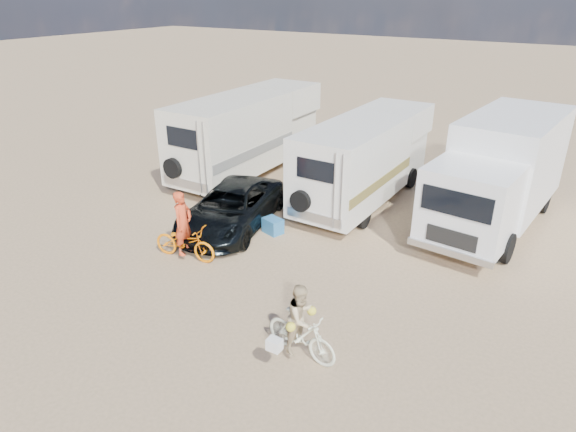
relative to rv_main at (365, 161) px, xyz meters
The scene contains 12 objects.
ground 6.81m from the rv_main, 89.70° to the right, with size 140.00×140.00×0.00m, color tan.
rv_main is the anchor object (origin of this frame).
rv_left 5.28m from the rv_main, behind, with size 2.41×7.58×3.22m, color beige, non-canonical shape.
box_truck 4.40m from the rv_main, ahead, with size 2.49×7.28×3.43m, color white, non-canonical shape.
dark_suv 5.13m from the rv_main, 121.65° to the right, with size 2.22×4.81×1.34m, color black.
bike_man 7.19m from the rv_main, 110.56° to the right, with size 0.67×1.92×1.01m, color orange.
bike_woman 8.90m from the rv_main, 74.24° to the right, with size 0.49×1.73×1.04m, color silver.
rider_man 7.14m from the rv_main, 110.56° to the right, with size 0.68×0.44×1.85m, color red.
rider_woman 8.88m from the rv_main, 74.24° to the right, with size 0.74×0.57×1.52m, color tan.
bike_parked 5.18m from the rv_main, 26.45° to the right, with size 0.54×1.54×0.81m, color #242624.
cooler 4.38m from the rv_main, 107.89° to the right, with size 0.60×0.44×0.48m, color #266398.
crate 2.44m from the rv_main, 83.64° to the right, with size 0.50×0.50×0.40m, color olive.
Camera 1 is at (6.58, -9.15, 7.06)m, focal length 31.30 mm.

